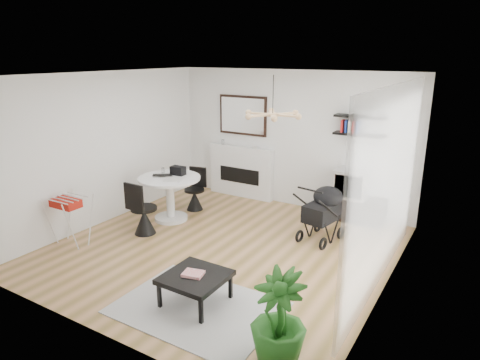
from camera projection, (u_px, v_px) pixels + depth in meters
The scene contains 25 objects.
floor at pixel (222, 248), 6.82m from camera, with size 5.00×5.00×0.00m, color olive.
ceiling at pixel (220, 75), 6.05m from camera, with size 5.00×5.00×0.00m, color white.
wall_back at pixel (291, 139), 8.49m from camera, with size 5.00×5.00×0.00m, color white.
wall_left at pixel (105, 148), 7.68m from camera, with size 5.00×5.00×0.00m, color white.
wall_right at pixel (392, 194), 5.20m from camera, with size 5.00×5.00×0.00m, color white.
sheer_curtain at pixel (387, 188), 5.41m from camera, with size 0.04×3.60×2.60m, color white.
fireplace at pixel (241, 165), 9.16m from camera, with size 1.50×0.17×2.16m.
shelf_lower at pixel (359, 135), 7.63m from camera, with size 0.90×0.25×0.04m, color black.
shelf_upper at pixel (360, 117), 7.53m from camera, with size 0.90×0.25×0.04m, color black.
pendant_lamp at pixel (273, 115), 6.11m from camera, with size 0.90×0.90×0.10m, color tan, non-canonical shape.
tv_console at pixel (352, 208), 7.94m from camera, with size 1.20×0.42×0.45m, color black.
crt_tv at pixel (352, 183), 7.82m from camera, with size 0.59×0.51×0.51m.
dining_table at pixel (170, 192), 7.86m from camera, with size 1.13×1.13×0.83m.
laptop at pixel (162, 176), 7.79m from camera, with size 0.36×0.23×0.03m, color black.
black_bag at pixel (178, 171), 7.91m from camera, with size 0.27×0.16×0.16m, color black.
newspaper at pixel (174, 180), 7.61m from camera, with size 0.32×0.26×0.01m, color silver.
drinking_glass at pixel (163, 170), 8.05m from camera, with size 0.06×0.06×0.09m, color white.
chair_far at pixel (195, 197), 8.48m from camera, with size 0.41×0.43×0.83m.
chair_near at pixel (143, 218), 7.30m from camera, with size 0.45×0.45×0.94m.
drying_rack at pixel (70, 220), 6.87m from camera, with size 0.55×0.51×0.81m.
stroller at pixel (323, 215), 7.07m from camera, with size 0.63×0.86×1.00m.
rug at pixel (198, 308), 5.23m from camera, with size 1.94×1.40×0.01m, color #AFAFAF.
coffee_table at pixel (195, 278), 5.24m from camera, with size 0.73×0.73×0.38m.
magazines at pixel (193, 274), 5.22m from camera, with size 0.25×0.19×0.04m, color #D8363B.
potted_plant at pixel (278, 319), 4.18m from camera, with size 0.56×0.56×1.00m, color #1F5A19.
Camera 1 is at (3.47, -5.18, 2.99)m, focal length 32.00 mm.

